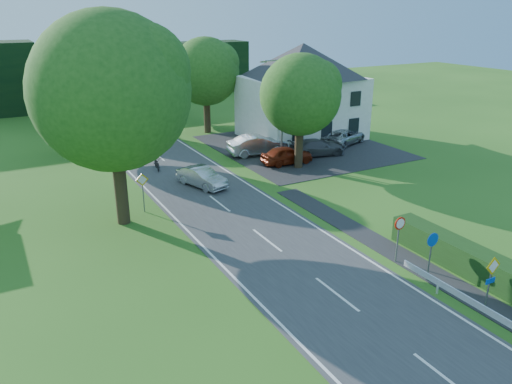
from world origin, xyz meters
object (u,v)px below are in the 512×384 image
parasol (273,133)px  moving_car (202,177)px  motorcycle (157,163)px  parked_car_grey (317,147)px  parked_car_silver_a (258,145)px  parked_car_red (287,155)px  parked_car_silver_b (344,136)px  streetlight (281,106)px

parasol → moving_car: bearing=-143.3°
motorcycle → parked_car_grey: bearing=-2.8°
parked_car_silver_a → parasol: bearing=-43.9°
moving_car → parked_car_red: bearing=-5.9°
parked_car_silver_a → parked_car_silver_b: (8.42, -0.68, -0.15)m
motorcycle → parasol: (11.57, 2.32, 0.51)m
parked_car_red → parked_car_silver_b: (7.69, 2.70, -0.03)m
parked_car_red → motorcycle: bearing=72.3°
motorcycle → parked_car_silver_a: 8.68m
streetlight → parked_car_silver_b: bearing=13.7°
parked_car_silver_a → parked_car_silver_b: 8.45m
parked_car_silver_b → parasol: (-5.52, 3.09, 0.34)m
streetlight → parasol: (2.31, 5.00, -3.41)m
moving_car → parked_car_grey: (11.34, 2.54, 0.02)m
parked_car_red → streetlight: bearing=12.9°
parked_car_silver_b → parasol: 6.34m
streetlight → parked_car_grey: streetlight is taller
motorcycle → parked_car_silver_a: parked_car_silver_a is taller
moving_car → parked_car_silver_b: 16.21m
parked_car_silver_a → moving_car: bearing=131.8°
streetlight → moving_car: (-7.76, -2.51, -3.76)m
moving_car → parasol: 12.57m
parked_car_grey → parasol: size_ratio=2.07×
parked_car_grey → parked_car_silver_b: 4.65m
streetlight → parked_car_grey: size_ratio=1.71×
parked_car_red → parked_car_silver_b: parked_car_red is taller
streetlight → motorcycle: 10.41m
parked_car_silver_a → parked_car_silver_b: bearing=-88.3°
streetlight → moving_car: bearing=-162.1°
streetlight → parked_car_red: bearing=-79.6°
parked_car_silver_a → parasol: (2.90, 2.40, 0.19)m
parked_car_silver_b → parasol: bearing=39.2°
motorcycle → parked_car_red: bearing=-11.4°
parasol → motorcycle: bearing=-168.7°
streetlight → motorcycle: (-9.26, 2.68, -3.92)m
parked_car_red → parasol: 6.19m
motorcycle → parked_car_red: parked_car_red is taller
parked_car_red → parasol: bearing=-18.0°
moving_car → streetlight: bearing=-0.2°
streetlight → motorcycle: bearing=163.8°
parked_car_silver_b → parasol: parasol is taller
parasol → streetlight: bearing=-114.8°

